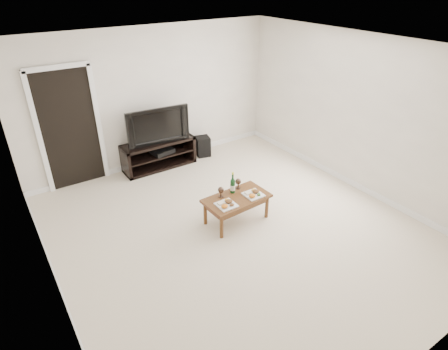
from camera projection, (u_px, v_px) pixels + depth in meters
floor at (236, 229)px, 5.62m from camera, size 5.50×5.50×0.00m
back_wall at (152, 99)px, 7.00m from camera, size 5.00×0.04×2.60m
ceiling at (240, 48)px, 4.35m from camera, size 5.00×5.50×0.04m
doorway at (70, 130)px, 6.35m from camera, size 0.90×0.02×2.05m
media_console at (159, 154)px, 7.26m from camera, size 1.41×0.45×0.55m
television at (156, 124)px, 6.96m from camera, size 1.19×0.26×0.68m
av_receiver at (162, 151)px, 7.26m from camera, size 0.45×0.36×0.08m
subwoofer at (203, 146)px, 7.75m from camera, size 0.33×0.33×0.41m
coffee_table at (236, 209)px, 5.72m from camera, size 1.01×0.58×0.42m
plate_left at (226, 203)px, 5.41m from camera, size 0.27×0.27×0.07m
plate_right at (253, 193)px, 5.66m from camera, size 0.27×0.27×0.07m
wine_bottle at (233, 182)px, 5.66m from camera, size 0.07×0.07×0.35m
goblet_left at (221, 192)px, 5.59m from camera, size 0.09×0.09×0.17m
goblet_right at (238, 183)px, 5.81m from camera, size 0.09×0.09×0.17m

